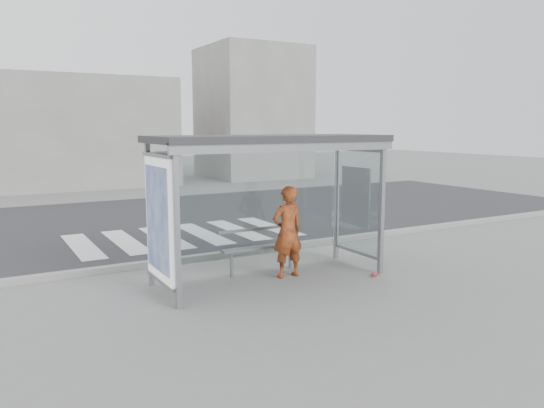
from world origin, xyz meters
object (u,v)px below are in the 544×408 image
at_px(person, 287,232).
at_px(bench, 261,246).
at_px(bus_shelter, 250,172).
at_px(soda_can, 374,275).

height_order(person, bench, person).
bearing_deg(person, bus_shelter, -6.33).
xyz_separation_m(bus_shelter, soda_can, (2.14, -0.87, -1.95)).
bearing_deg(person, bench, -62.13).
bearing_deg(bench, person, -61.34).
xyz_separation_m(person, bench, (-0.28, 0.51, -0.34)).
height_order(bus_shelter, bench, bus_shelter).
xyz_separation_m(bench, soda_can, (1.69, -1.31, -0.47)).
bearing_deg(bus_shelter, soda_can, -22.02).
xyz_separation_m(bus_shelter, bench, (0.45, 0.44, -1.48)).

